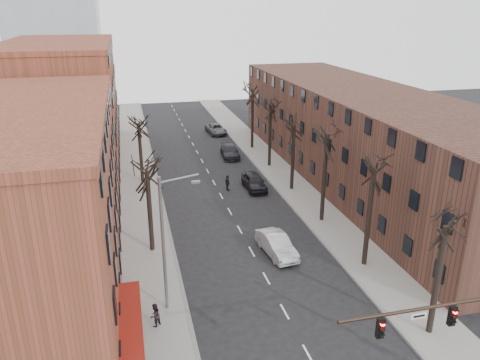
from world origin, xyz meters
TOP-DOWN VIEW (x-y plane):
  - sidewalk_left at (-8.00, 35.00)m, footprint 4.00×90.00m
  - sidewalk_right at (8.00, 35.00)m, footprint 4.00×90.00m
  - building_left_near at (-16.00, 15.00)m, footprint 12.00×26.00m
  - building_left_far at (-16.00, 44.00)m, footprint 12.00×28.00m
  - building_right at (16.00, 30.00)m, footprint 12.00×50.00m
  - awning_left at (-9.40, 6.00)m, footprint 1.20×7.00m
  - tree_right_a at (7.60, 4.00)m, footprint 5.20×5.20m
  - tree_right_b at (7.60, 12.00)m, footprint 5.20×5.20m
  - tree_right_c at (7.60, 20.00)m, footprint 5.20×5.20m
  - tree_right_d at (7.60, 28.00)m, footprint 5.20×5.20m
  - tree_right_e at (7.60, 36.00)m, footprint 5.20×5.20m
  - tree_right_f at (7.60, 44.00)m, footprint 5.20×5.20m
  - tree_left_a at (-7.60, 18.00)m, footprint 5.20×5.20m
  - tree_left_b at (-7.60, 34.00)m, footprint 5.20×5.20m
  - signal_mast_arm at (5.45, -1.00)m, footprint 8.14×0.30m
  - streetlight at (-7.03, 10.00)m, footprint 2.45×0.22m
  - silver_sedan at (1.77, 15.21)m, footprint 2.29×5.04m
  - parked_car_near at (3.80, 29.16)m, footprint 2.01×4.87m
  - parked_car_mid at (3.80, 40.84)m, footprint 2.46×5.29m
  - parked_car_far at (4.34, 53.04)m, footprint 2.79×5.38m
  - pedestrian_b at (-8.06, 8.35)m, footprint 0.92×0.92m
  - pedestrian_crossing at (0.97, 29.40)m, footprint 0.60×1.04m
  - bicycle at (-9.60, 5.63)m, footprint 1.58×0.78m

SIDE VIEW (x-z plane):
  - awning_left at x=-9.40m, z-range -0.07..0.07m
  - tree_right_a at x=7.60m, z-range -5.00..5.00m
  - tree_right_b at x=7.60m, z-range -5.40..5.40m
  - tree_right_c at x=7.60m, z-range -5.80..5.80m
  - tree_right_d at x=7.60m, z-range -5.00..5.00m
  - tree_right_e at x=7.60m, z-range -5.40..5.40m
  - tree_right_f at x=7.60m, z-range -5.80..5.80m
  - tree_left_a at x=-7.60m, z-range -4.75..4.75m
  - tree_left_b at x=-7.60m, z-range -4.75..4.75m
  - sidewalk_left at x=-8.00m, z-range 0.00..0.15m
  - sidewalk_right at x=8.00m, z-range 0.00..0.15m
  - bicycle at x=-9.60m, z-range 0.15..0.94m
  - parked_car_far at x=4.34m, z-range 0.00..1.45m
  - parked_car_mid at x=3.80m, z-range 0.00..1.49m
  - silver_sedan at x=1.77m, z-range 0.00..1.60m
  - parked_car_near at x=3.80m, z-range 0.00..1.65m
  - pedestrian_crossing at x=0.97m, z-range 0.00..1.67m
  - pedestrian_b at x=-8.06m, z-range 0.15..1.65m
  - signal_mast_arm at x=5.45m, z-range 0.80..8.00m
  - building_right at x=16.00m, z-range 0.00..10.00m
  - streetlight at x=-7.03m, z-range 0.50..9.53m
  - building_left_near at x=-16.00m, z-range 0.00..12.00m
  - building_left_far at x=-16.00m, z-range 0.00..14.00m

